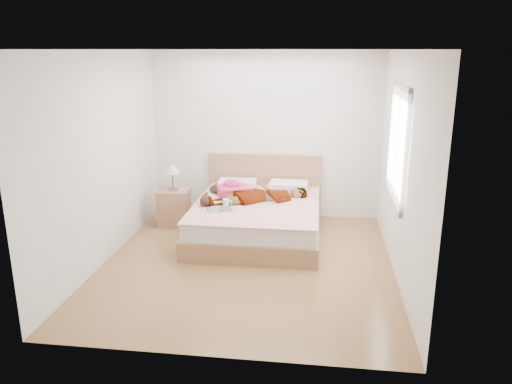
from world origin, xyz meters
TOP-DOWN VIEW (x-y plane):
  - ground at (0.00, 0.00)m, footprint 4.00×4.00m
  - woman at (0.00, 1.10)m, footprint 1.62×1.11m
  - hair at (-0.57, 1.55)m, footprint 0.55×0.64m
  - phone at (-0.50, 1.50)m, footprint 0.08×0.11m
  - room_shell at (1.77, 0.30)m, footprint 4.00×4.00m
  - bed at (0.00, 1.04)m, footprint 1.80×2.08m
  - towel at (-0.40, 1.27)m, footprint 0.54×0.49m
  - magazine at (-0.46, 0.57)m, footprint 0.45×0.37m
  - coffee_mug at (-0.41, 0.76)m, footprint 0.13×0.09m
  - plush_toy at (-0.69, 0.75)m, footprint 0.22×0.28m
  - nightstand at (-1.32, 1.31)m, footprint 0.47×0.42m

SIDE VIEW (x-z plane):
  - ground at x=0.00m, z-range 0.00..0.00m
  - bed at x=0.00m, z-range -0.22..0.78m
  - nightstand at x=-1.32m, z-range -0.17..0.81m
  - magazine at x=-0.46m, z-range 0.51..0.53m
  - hair at x=-0.57m, z-range 0.51..0.60m
  - coffee_mug at x=-0.41m, z-range 0.51..0.61m
  - plush_toy at x=-0.69m, z-range 0.51..0.66m
  - towel at x=-0.40m, z-range 0.49..0.72m
  - woman at x=0.00m, z-range 0.51..0.72m
  - phone at x=-0.50m, z-range 0.67..0.73m
  - room_shell at x=1.77m, z-range -0.50..3.50m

